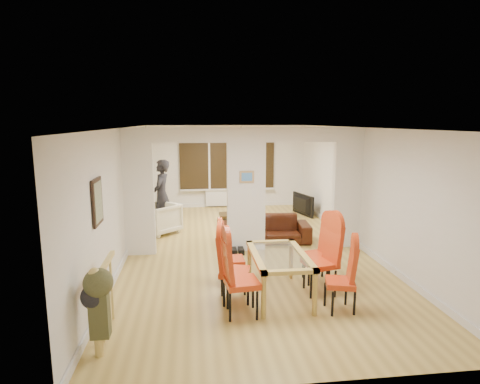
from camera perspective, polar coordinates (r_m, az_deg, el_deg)
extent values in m
cube|color=tan|center=(8.71, 0.85, -8.21)|extent=(5.00, 9.00, 0.01)
cube|color=white|center=(8.40, 0.87, 0.24)|extent=(5.00, 0.18, 2.60)
cube|color=black|center=(12.75, -1.83, 4.52)|extent=(3.00, 0.08, 1.80)
cube|color=white|center=(12.88, -1.78, -0.82)|extent=(1.40, 0.08, 0.50)
sphere|color=orange|center=(11.60, 0.14, 7.19)|extent=(0.36, 0.36, 0.36)
cube|color=gray|center=(6.06, -19.63, -1.31)|extent=(0.04, 0.52, 0.67)
cube|color=#4C8CD8|center=(8.26, 0.97, 2.18)|extent=(0.30, 0.03, 0.25)
imported|color=black|center=(9.24, 3.59, -5.25)|extent=(2.08, 0.94, 0.59)
imported|color=white|center=(10.05, -11.36, -3.71)|extent=(1.15, 1.15, 0.75)
imported|color=black|center=(10.26, -11.08, -0.44)|extent=(0.73, 0.56, 1.79)
imported|color=black|center=(11.88, 8.49, -1.81)|extent=(1.08, 0.43, 0.62)
cylinder|color=#143F19|center=(10.98, 0.10, -2.25)|extent=(0.07, 0.07, 0.27)
imported|color=#362712|center=(10.98, -0.06, -2.84)|extent=(0.22, 0.22, 0.05)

